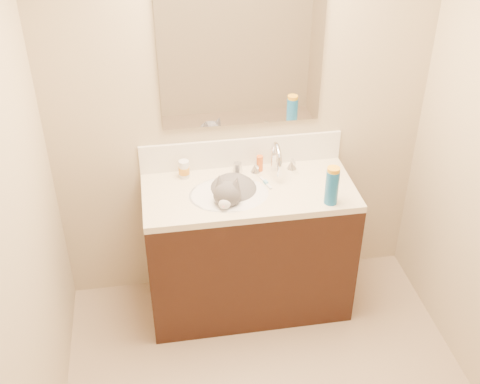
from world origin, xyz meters
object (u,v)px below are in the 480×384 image
object	(u,v)px
cat	(233,195)
pill_bottle	(184,169)
faucet	(276,161)
basin	(229,204)
amber_bottle	(260,163)
silver_jar	(238,168)
spray_can	(332,187)
vanity_cabinet	(248,251)

from	to	relation	value
cat	pill_bottle	distance (m)	0.33
faucet	cat	xyz separation A→B (m)	(-0.27, -0.14, -0.11)
basin	amber_bottle	size ratio (longest dim) A/B	4.63
silver_jar	spray_can	distance (m)	0.60
basin	faucet	xyz separation A→B (m)	(0.30, 0.17, 0.16)
vanity_cabinet	spray_can	size ratio (longest dim) A/B	6.03
silver_jar	cat	bearing A→B (deg)	-107.12
vanity_cabinet	spray_can	bearing A→B (deg)	-26.02
vanity_cabinet	pill_bottle	world-z (taller)	pill_bottle
basin	vanity_cabinet	bearing A→B (deg)	14.04
cat	amber_bottle	xyz separation A→B (m)	(0.19, 0.19, 0.08)
faucet	amber_bottle	bearing A→B (deg)	147.97
basin	spray_can	distance (m)	0.59
faucet	amber_bottle	world-z (taller)	faucet
vanity_cabinet	faucet	world-z (taller)	faucet
cat	pill_bottle	world-z (taller)	cat
cat	pill_bottle	xyz separation A→B (m)	(-0.25, 0.19, 0.08)
faucet	silver_jar	world-z (taller)	faucet
basin	pill_bottle	distance (m)	0.34
vanity_cabinet	basin	distance (m)	0.40
faucet	spray_can	bearing A→B (deg)	-55.36
amber_bottle	spray_can	bearing A→B (deg)	-50.94
basin	faucet	distance (m)	0.38
cat	silver_jar	world-z (taller)	cat
silver_jar	spray_can	xyz separation A→B (m)	(0.45, -0.40, 0.07)
amber_bottle	spray_can	distance (m)	0.51
vanity_cabinet	silver_jar	bearing A→B (deg)	99.94
vanity_cabinet	cat	xyz separation A→B (m)	(-0.09, 0.00, 0.42)
pill_bottle	amber_bottle	xyz separation A→B (m)	(0.45, 0.00, -0.01)
amber_bottle	vanity_cabinet	bearing A→B (deg)	-117.15
amber_bottle	faucet	bearing A→B (deg)	-32.03
cat	silver_jar	bearing A→B (deg)	94.65
silver_jar	amber_bottle	world-z (taller)	amber_bottle
faucet	silver_jar	size ratio (longest dim) A/B	4.77
basin	amber_bottle	world-z (taller)	amber_bottle
basin	silver_jar	bearing A→B (deg)	68.99
pill_bottle	spray_can	size ratio (longest dim) A/B	0.54
vanity_cabinet	basin	bearing A→B (deg)	-165.96
amber_bottle	cat	bearing A→B (deg)	-135.34
spray_can	pill_bottle	bearing A→B (deg)	152.90
faucet	silver_jar	distance (m)	0.23
basin	faucet	size ratio (longest dim) A/B	1.61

